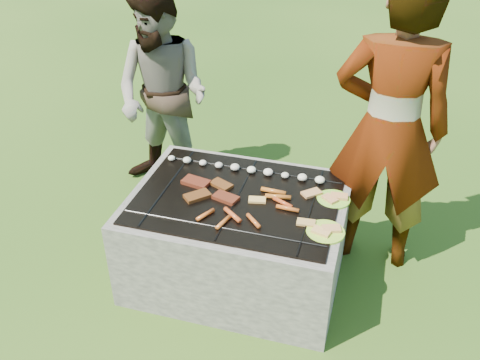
# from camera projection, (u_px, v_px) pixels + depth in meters

# --- Properties ---
(lawn) EXTENTS (60.00, 60.00, 0.00)m
(lawn) POSITION_uv_depth(u_px,v_px,m) (238.00, 272.00, 3.56)
(lawn) COLOR #1E4210
(lawn) RESTS_ON ground
(fire_pit) EXTENTS (1.30, 1.00, 0.62)m
(fire_pit) POSITION_uv_depth(u_px,v_px,m) (238.00, 239.00, 3.41)
(fire_pit) COLOR #A7A094
(fire_pit) RESTS_ON ground
(mushrooms) EXTENTS (1.06, 0.06, 0.04)m
(mushrooms) POSITION_uv_depth(u_px,v_px,m) (252.00, 170.00, 3.45)
(mushrooms) COLOR beige
(mushrooms) RESTS_ON fire_pit
(pork_slabs) EXTENTS (0.41, 0.31, 0.02)m
(pork_slabs) POSITION_uv_depth(u_px,v_px,m) (208.00, 190.00, 3.27)
(pork_slabs) COLOR maroon
(pork_slabs) RESTS_ON fire_pit
(sausages) EXTENTS (0.55, 0.46, 0.03)m
(sausages) POSITION_uv_depth(u_px,v_px,m) (258.00, 207.00, 3.12)
(sausages) COLOR orange
(sausages) RESTS_ON fire_pit
(bread_on_grate) EXTENTS (0.43, 0.40, 0.02)m
(bread_on_grate) POSITION_uv_depth(u_px,v_px,m) (294.00, 203.00, 3.16)
(bread_on_grate) COLOR #E1C073
(bread_on_grate) RESTS_ON fire_pit
(plate_far) EXTENTS (0.21, 0.21, 0.03)m
(plate_far) POSITION_uv_depth(u_px,v_px,m) (334.00, 199.00, 3.21)
(plate_far) COLOR #DAFF3C
(plate_far) RESTS_ON fire_pit
(plate_near) EXTENTS (0.26, 0.26, 0.03)m
(plate_near) POSITION_uv_depth(u_px,v_px,m) (326.00, 232.00, 2.94)
(plate_near) COLOR #CDF83B
(plate_near) RESTS_ON fire_pit
(cook) EXTENTS (0.70, 0.46, 1.92)m
(cook) POSITION_uv_depth(u_px,v_px,m) (389.00, 130.00, 3.21)
(cook) COLOR gray
(cook) RESTS_ON ground
(bystander) EXTENTS (0.89, 0.76, 1.60)m
(bystander) POSITION_uv_depth(u_px,v_px,m) (163.00, 96.00, 4.02)
(bystander) COLOR gray
(bystander) RESTS_ON ground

